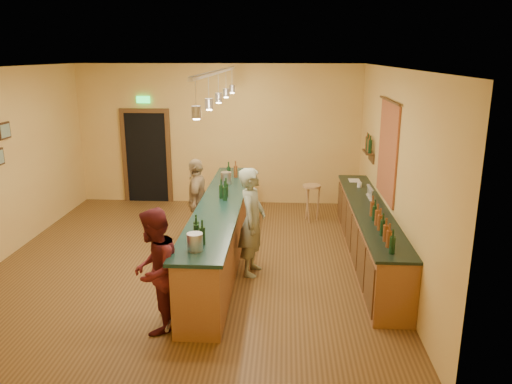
# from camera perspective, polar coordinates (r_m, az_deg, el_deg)

# --- Properties ---
(floor) EXTENTS (7.00, 7.00, 0.00)m
(floor) POSITION_cam_1_polar(r_m,az_deg,el_deg) (8.68, -7.15, -7.72)
(floor) COLOR #543518
(floor) RESTS_ON ground
(ceiling) EXTENTS (6.50, 7.00, 0.02)m
(ceiling) POSITION_cam_1_polar(r_m,az_deg,el_deg) (7.98, -7.94, 13.89)
(ceiling) COLOR silver
(ceiling) RESTS_ON wall_back
(wall_back) EXTENTS (6.50, 0.02, 3.20)m
(wall_back) POSITION_cam_1_polar(r_m,az_deg,el_deg) (11.58, -4.30, 6.51)
(wall_back) COLOR #D8A351
(wall_back) RESTS_ON floor
(wall_front) EXTENTS (6.50, 0.02, 3.20)m
(wall_front) POSITION_cam_1_polar(r_m,az_deg,el_deg) (4.94, -15.08, -6.54)
(wall_front) COLOR #D8A351
(wall_front) RESTS_ON floor
(wall_right) EXTENTS (0.02, 7.00, 3.20)m
(wall_right) POSITION_cam_1_polar(r_m,az_deg,el_deg) (8.22, 15.36, 2.26)
(wall_right) COLOR #D8A351
(wall_right) RESTS_ON floor
(doorway) EXTENTS (1.15, 0.09, 2.48)m
(doorway) POSITION_cam_1_polar(r_m,az_deg,el_deg) (11.98, -12.38, 4.20)
(doorway) COLOR black
(doorway) RESTS_ON wall_back
(tapestry) EXTENTS (0.03, 1.40, 1.60)m
(tapestry) POSITION_cam_1_polar(r_m,az_deg,el_deg) (8.55, 14.81, 4.51)
(tapestry) COLOR #A62125
(tapestry) RESTS_ON wall_right
(bottle_shelf) EXTENTS (0.17, 0.55, 0.54)m
(bottle_shelf) POSITION_cam_1_polar(r_m,az_deg,el_deg) (10.02, 12.78, 5.14)
(bottle_shelf) COLOR #503118
(bottle_shelf) RESTS_ON wall_right
(back_counter) EXTENTS (0.60, 4.55, 1.27)m
(back_counter) POSITION_cam_1_polar(r_m,az_deg,el_deg) (8.65, 12.77, -4.62)
(back_counter) COLOR brown
(back_counter) RESTS_ON floor
(tasting_bar) EXTENTS (0.73, 5.10, 1.38)m
(tasting_bar) POSITION_cam_1_polar(r_m,az_deg,el_deg) (8.38, -4.01, -4.04)
(tasting_bar) COLOR brown
(tasting_bar) RESTS_ON floor
(pendant_track) EXTENTS (0.11, 4.60, 0.50)m
(pendant_track) POSITION_cam_1_polar(r_m,az_deg,el_deg) (7.91, -4.33, 12.40)
(pendant_track) COLOR silver
(pendant_track) RESTS_ON ceiling
(bartender) EXTENTS (0.51, 0.69, 1.73)m
(bartender) POSITION_cam_1_polar(r_m,az_deg,el_deg) (7.83, -0.44, -3.42)
(bartender) COLOR gray
(bartender) RESTS_ON floor
(customer_a) EXTENTS (0.65, 0.81, 1.60)m
(customer_a) POSITION_cam_1_polar(r_m,az_deg,el_deg) (6.41, -11.50, -8.82)
(customer_a) COLOR #59191E
(customer_a) RESTS_ON floor
(customer_b) EXTENTS (0.40, 0.94, 1.59)m
(customer_b) POSITION_cam_1_polar(r_m,az_deg,el_deg) (9.22, -6.73, -1.03)
(customer_b) COLOR #997A51
(customer_b) RESTS_ON floor
(bar_stool) EXTENTS (0.38, 0.38, 0.78)m
(bar_stool) POSITION_cam_1_polar(r_m,az_deg,el_deg) (10.42, 6.37, 0.04)
(bar_stool) COLOR #AE764E
(bar_stool) RESTS_ON floor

